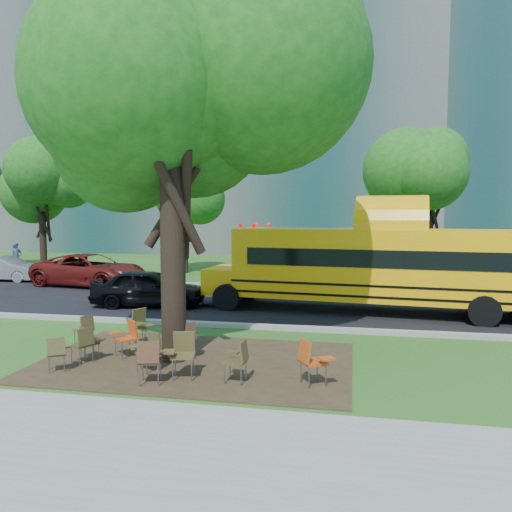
% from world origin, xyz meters
% --- Properties ---
extents(ground, '(160.00, 160.00, 0.00)m').
position_xyz_m(ground, '(0.00, 0.00, 0.00)').
color(ground, '#27561B').
rests_on(ground, ground).
extents(sidewalk, '(60.00, 4.00, 0.04)m').
position_xyz_m(sidewalk, '(0.00, -5.00, 0.02)').
color(sidewalk, gray).
rests_on(sidewalk, ground).
extents(dirt_patch, '(7.00, 4.50, 0.03)m').
position_xyz_m(dirt_patch, '(1.00, -0.50, 0.01)').
color(dirt_patch, '#382819').
rests_on(dirt_patch, ground).
extents(asphalt_road, '(80.00, 8.00, 0.04)m').
position_xyz_m(asphalt_road, '(0.00, 7.00, 0.02)').
color(asphalt_road, black).
rests_on(asphalt_road, ground).
extents(kerb_near, '(80.00, 0.25, 0.14)m').
position_xyz_m(kerb_near, '(0.00, 3.00, 0.07)').
color(kerb_near, gray).
rests_on(kerb_near, ground).
extents(kerb_far, '(80.00, 0.25, 0.14)m').
position_xyz_m(kerb_far, '(0.00, 11.10, 0.07)').
color(kerb_far, gray).
rests_on(kerb_far, ground).
extents(building_main, '(38.00, 16.00, 22.00)m').
position_xyz_m(building_main, '(-8.00, 36.00, 11.00)').
color(building_main, '#5F5F5A').
rests_on(building_main, ground).
extents(bg_tree_0, '(5.20, 5.20, 7.18)m').
position_xyz_m(bg_tree_0, '(-12.00, 13.00, 4.57)').
color(bg_tree_0, black).
rests_on(bg_tree_0, ground).
extents(bg_tree_2, '(4.80, 4.80, 6.62)m').
position_xyz_m(bg_tree_2, '(-5.00, 16.00, 4.21)').
color(bg_tree_2, black).
rests_on(bg_tree_2, ground).
extents(bg_tree_3, '(5.60, 5.60, 7.84)m').
position_xyz_m(bg_tree_3, '(8.00, 14.00, 5.03)').
color(bg_tree_3, black).
rests_on(bg_tree_3, ground).
extents(main_tree, '(7.20, 7.20, 9.39)m').
position_xyz_m(main_tree, '(0.49, -0.52, 5.77)').
color(main_tree, black).
rests_on(main_tree, ground).
extents(school_bus, '(11.87, 3.77, 2.85)m').
position_xyz_m(school_bus, '(5.59, 6.01, 1.65)').
color(school_bus, '#FCAE07').
rests_on(school_bus, ground).
extents(chair_0, '(0.52, 0.65, 0.78)m').
position_xyz_m(chair_0, '(-1.63, -1.80, 0.48)').
color(chair_0, '#4F4622').
rests_on(chair_0, ground).
extents(chair_1, '(0.66, 0.52, 0.77)m').
position_xyz_m(chair_1, '(-1.48, -0.84, 0.48)').
color(chair_1, '#462A19').
rests_on(chair_1, ground).
extents(chair_2, '(0.54, 0.69, 0.83)m').
position_xyz_m(chair_2, '(-1.42, -1.11, 0.52)').
color(chair_2, '#423E1C').
rests_on(chair_2, ground).
extents(chair_3, '(0.71, 0.56, 0.85)m').
position_xyz_m(chair_3, '(0.24, -1.34, 0.52)').
color(chair_3, '#4F4722').
rests_on(chair_3, ground).
extents(chair_4, '(0.63, 0.66, 0.92)m').
position_xyz_m(chair_4, '(0.63, -2.16, 0.57)').
color(chair_4, '#4F2E1C').
rests_on(chair_4, ground).
extents(chair_5, '(0.65, 0.68, 0.96)m').
position_xyz_m(chair_5, '(1.09, -1.65, 0.59)').
color(chair_5, '#504622').
rests_on(chair_5, ground).
extents(chair_6, '(0.51, 0.59, 0.87)m').
position_xyz_m(chair_6, '(2.27, -1.70, 0.54)').
color(chair_6, '#463E1E').
rests_on(chair_6, ground).
extents(chair_7, '(0.77, 0.62, 0.93)m').
position_xyz_m(chair_7, '(3.72, -1.62, 0.57)').
color(chair_7, '#BF4914').
rests_on(chair_7, ground).
extents(chair_8, '(0.52, 0.66, 0.81)m').
position_xyz_m(chair_8, '(-2.19, 0.28, 0.50)').
color(chair_8, '#4E4121').
rests_on(chair_8, ground).
extents(chair_9, '(0.76, 0.60, 0.88)m').
position_xyz_m(chair_9, '(-0.69, -0.46, 0.55)').
color(chair_9, '#B44613').
rests_on(chair_9, ground).
extents(chair_10, '(0.60, 0.76, 0.91)m').
position_xyz_m(chair_10, '(-0.87, 0.75, 0.57)').
color(chair_10, '#4D4921').
rests_on(chair_10, ground).
extents(chair_11, '(0.61, 0.77, 0.89)m').
position_xyz_m(chair_11, '(0.74, -0.37, 0.55)').
color(chair_11, '#482C19').
rests_on(chair_11, ground).
extents(black_car, '(4.24, 2.17, 1.38)m').
position_xyz_m(black_car, '(-2.77, 5.64, 0.69)').
color(black_car, black).
rests_on(black_car, ground).
extents(bg_car_silver, '(3.82, 1.43, 1.25)m').
position_xyz_m(bg_car_silver, '(-12.65, 10.80, 0.62)').
color(bg_car_silver, gray).
rests_on(bg_car_silver, ground).
extents(bg_car_red, '(5.79, 3.33, 1.52)m').
position_xyz_m(bg_car_red, '(-7.51, 9.94, 0.76)').
color(bg_car_red, '#57120E').
rests_on(bg_car_red, ground).
extents(pedestrian_a, '(0.63, 0.75, 1.75)m').
position_xyz_m(pedestrian_a, '(-14.23, 13.76, 0.88)').
color(pedestrian_a, navy).
rests_on(pedestrian_a, ground).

